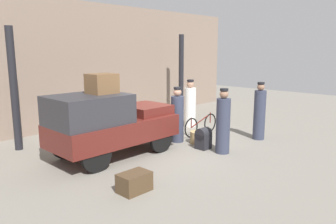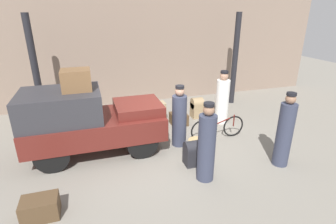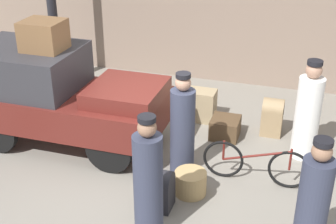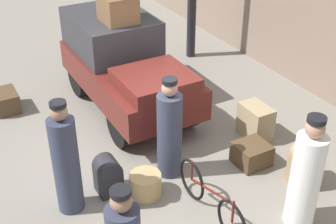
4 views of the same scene
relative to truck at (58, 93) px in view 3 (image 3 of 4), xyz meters
name	(u,v)px [view 3 (image 3 of 4)]	position (x,y,z in m)	size (l,w,h in m)	color
ground_plane	(153,167)	(1.87, -0.38, -0.93)	(30.00, 30.00, 0.00)	gray
canopy_pillar_left	(52,10)	(-1.40, 2.39, 0.78)	(0.21, 0.21, 3.43)	black
truck	(58,93)	(0.00, 0.00, 0.00)	(3.40, 1.57, 1.71)	black
bicycle	(256,164)	(3.53, -0.30, -0.60)	(1.66, 0.04, 0.68)	black
wicker_basket	(190,183)	(2.64, -0.89, -0.75)	(0.48, 0.48, 0.37)	tan
porter_with_bicycle	(311,214)	(4.35, -1.97, -0.10)	(0.36, 0.36, 1.81)	#33384C
conductor_in_dark_uniform	(182,128)	(2.35, -0.30, -0.16)	(0.39, 0.39, 1.69)	#33384C
porter_standing_middle	(148,184)	(2.37, -1.96, -0.12)	(0.38, 0.38, 1.78)	#33384C
porter_lifting_near_truck	(308,114)	(4.20, 0.75, -0.15)	(0.42, 0.42, 1.73)	white
trunk_large_brown	(200,105)	(2.19, 1.54, -0.62)	(0.60, 0.40, 0.62)	#9E8966
suitcase_black_upright	(272,116)	(3.60, 1.38, -0.57)	(0.38, 0.38, 0.71)	#937A56
suitcase_tan_flat	(225,128)	(2.80, 1.00, -0.75)	(0.51, 0.53, 0.37)	#4C3823
trunk_barrel_dark	(160,189)	(2.31, -1.35, -0.62)	(0.37, 0.36, 0.61)	#232328
trunk_on_truck_roof	(44,35)	(-0.15, 0.00, 1.02)	(0.67, 0.59, 0.50)	brown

